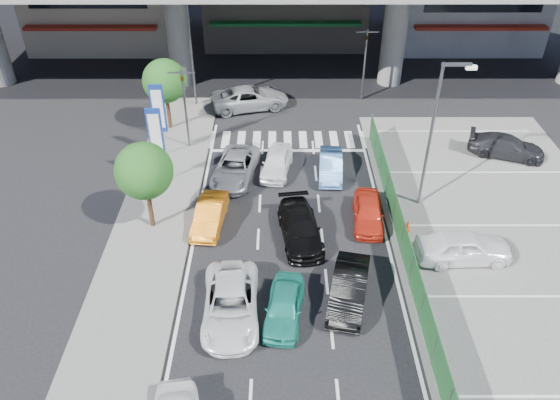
{
  "coord_description": "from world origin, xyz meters",
  "views": [
    {
      "loc": [
        -0.54,
        -17.87,
        17.49
      ],
      "look_at": [
        -0.51,
        3.32,
        2.17
      ],
      "focal_mm": 35.0,
      "sensor_mm": 36.0,
      "label": 1
    }
  ],
  "objects_px": {
    "wagon_silver_front_left": "(235,168)",
    "taxi_orange_right": "(368,212)",
    "signboard_near": "(156,136)",
    "traffic_light_right": "(366,47)",
    "sedan_white_front_mid": "(277,162)",
    "crossing_wagon_silver": "(250,98)",
    "street_lamp_left": "(193,40)",
    "traffic_cone": "(408,225)",
    "hatch_black_mid_right": "(349,289)",
    "kei_truck_front_right": "(331,165)",
    "tree_near": "(144,171)",
    "sedan_white_mid_left": "(231,304)",
    "taxi_orange_left": "(210,215)",
    "street_lamp_right": "(436,125)",
    "taxi_teal_mid": "(284,306)",
    "parked_sedan_dgrey": "(506,146)",
    "tree_far": "(165,81)",
    "signboard_far": "(158,111)",
    "sedan_black_mid": "(300,228)",
    "traffic_light_left": "(183,90)"
  },
  "relations": [
    {
      "from": "signboard_near",
      "to": "taxi_orange_right",
      "type": "bearing_deg",
      "value": -17.97
    },
    {
      "from": "street_lamp_left",
      "to": "taxi_orange_right",
      "type": "relative_size",
      "value": 2.12
    },
    {
      "from": "sedan_white_mid_left",
      "to": "wagon_silver_front_left",
      "type": "relative_size",
      "value": 1.05
    },
    {
      "from": "street_lamp_left",
      "to": "tree_far",
      "type": "distance_m",
      "value": 4.04
    },
    {
      "from": "street_lamp_left",
      "to": "traffic_cone",
      "type": "bearing_deg",
      "value": -49.62
    },
    {
      "from": "signboard_near",
      "to": "taxi_orange_left",
      "type": "relative_size",
      "value": 1.24
    },
    {
      "from": "traffic_light_left",
      "to": "signboard_far",
      "type": "distance_m",
      "value": 1.93
    },
    {
      "from": "wagon_silver_front_left",
      "to": "taxi_orange_right",
      "type": "bearing_deg",
      "value": -21.36
    },
    {
      "from": "street_lamp_left",
      "to": "tree_near",
      "type": "xyz_separation_m",
      "value": [
        -0.67,
        -14.0,
        -1.38
      ]
    },
    {
      "from": "tree_near",
      "to": "wagon_silver_front_left",
      "type": "bearing_deg",
      "value": 49.47
    },
    {
      "from": "signboard_far",
      "to": "traffic_cone",
      "type": "height_order",
      "value": "signboard_far"
    },
    {
      "from": "tree_near",
      "to": "taxi_orange_left",
      "type": "bearing_deg",
      "value": 3.37
    },
    {
      "from": "sedan_white_front_mid",
      "to": "signboard_far",
      "type": "bearing_deg",
      "value": 175.06
    },
    {
      "from": "wagon_silver_front_left",
      "to": "parked_sedan_dgrey",
      "type": "xyz_separation_m",
      "value": [
        16.39,
        2.33,
        0.05
      ]
    },
    {
      "from": "hatch_black_mid_right",
      "to": "traffic_light_right",
      "type": "bearing_deg",
      "value": 93.89
    },
    {
      "from": "traffic_light_right",
      "to": "street_lamp_right",
      "type": "distance_m",
      "value": 13.13
    },
    {
      "from": "street_lamp_left",
      "to": "traffic_cone",
      "type": "xyz_separation_m",
      "value": [
        12.25,
        -14.4,
        -4.37
      ]
    },
    {
      "from": "crossing_wagon_silver",
      "to": "traffic_cone",
      "type": "distance_m",
      "value": 16.43
    },
    {
      "from": "hatch_black_mid_right",
      "to": "taxi_orange_right",
      "type": "height_order",
      "value": "hatch_black_mid_right"
    },
    {
      "from": "taxi_teal_mid",
      "to": "taxi_orange_right",
      "type": "relative_size",
      "value": 0.98
    },
    {
      "from": "tree_near",
      "to": "sedan_white_mid_left",
      "type": "bearing_deg",
      "value": -53.64
    },
    {
      "from": "signboard_near",
      "to": "taxi_orange_left",
      "type": "bearing_deg",
      "value": -50.77
    },
    {
      "from": "street_lamp_left",
      "to": "traffic_cone",
      "type": "relative_size",
      "value": 11.93
    },
    {
      "from": "traffic_light_right",
      "to": "taxi_orange_left",
      "type": "distance_m",
      "value": 17.96
    },
    {
      "from": "signboard_near",
      "to": "traffic_light_right",
      "type": "bearing_deg",
      "value": 40.91
    },
    {
      "from": "hatch_black_mid_right",
      "to": "kei_truck_front_right",
      "type": "bearing_deg",
      "value": 102.55
    },
    {
      "from": "taxi_orange_left",
      "to": "traffic_cone",
      "type": "distance_m",
      "value": 10.02
    },
    {
      "from": "street_lamp_right",
      "to": "taxi_teal_mid",
      "type": "height_order",
      "value": "street_lamp_right"
    },
    {
      "from": "crossing_wagon_silver",
      "to": "parked_sedan_dgrey",
      "type": "bearing_deg",
      "value": -127.71
    },
    {
      "from": "tree_far",
      "to": "taxi_orange_right",
      "type": "relative_size",
      "value": 1.27
    },
    {
      "from": "sedan_white_mid_left",
      "to": "taxi_orange_right",
      "type": "height_order",
      "value": "sedan_white_mid_left"
    },
    {
      "from": "street_lamp_right",
      "to": "parked_sedan_dgrey",
      "type": "xyz_separation_m",
      "value": [
        6.13,
        4.91,
        -4.06
      ]
    },
    {
      "from": "tree_far",
      "to": "wagon_silver_front_left",
      "type": "height_order",
      "value": "tree_far"
    },
    {
      "from": "traffic_light_right",
      "to": "signboard_near",
      "type": "distance_m",
      "value": 16.83
    },
    {
      "from": "hatch_black_mid_right",
      "to": "sedan_black_mid",
      "type": "height_order",
      "value": "hatch_black_mid_right"
    },
    {
      "from": "wagon_silver_front_left",
      "to": "traffic_light_right",
      "type": "bearing_deg",
      "value": 59.91
    },
    {
      "from": "traffic_light_right",
      "to": "taxi_orange_right",
      "type": "distance_m",
      "value": 15.08
    },
    {
      "from": "street_lamp_right",
      "to": "sedan_white_mid_left",
      "type": "distance_m",
      "value": 13.26
    },
    {
      "from": "traffic_light_right",
      "to": "taxi_orange_left",
      "type": "relative_size",
      "value": 1.37
    },
    {
      "from": "taxi_orange_left",
      "to": "street_lamp_left",
      "type": "bearing_deg",
      "value": 104.79
    },
    {
      "from": "sedan_white_front_mid",
      "to": "crossing_wagon_silver",
      "type": "height_order",
      "value": "crossing_wagon_silver"
    },
    {
      "from": "signboard_near",
      "to": "hatch_black_mid_right",
      "type": "xyz_separation_m",
      "value": [
        9.65,
        -9.13,
        -2.37
      ]
    },
    {
      "from": "sedan_white_mid_left",
      "to": "sedan_white_front_mid",
      "type": "xyz_separation_m",
      "value": [
        1.88,
        11.22,
        -0.04
      ]
    },
    {
      "from": "taxi_orange_left",
      "to": "wagon_silver_front_left",
      "type": "bearing_deg",
      "value": 82.83
    },
    {
      "from": "taxi_orange_left",
      "to": "parked_sedan_dgrey",
      "type": "relative_size",
      "value": 0.85
    },
    {
      "from": "sedan_white_front_mid",
      "to": "traffic_cone",
      "type": "bearing_deg",
      "value": -30.6
    },
    {
      "from": "wagon_silver_front_left",
      "to": "sedan_white_front_mid",
      "type": "bearing_deg",
      "value": 23.8
    },
    {
      "from": "traffic_light_right",
      "to": "kei_truck_front_right",
      "type": "xyz_separation_m",
      "value": [
        -3.06,
        -10.12,
        -3.32
      ]
    },
    {
      "from": "tree_near",
      "to": "parked_sedan_dgrey",
      "type": "xyz_separation_m",
      "value": [
        20.3,
        6.91,
        -2.68
      ]
    },
    {
      "from": "taxi_orange_right",
      "to": "sedan_white_front_mid",
      "type": "xyz_separation_m",
      "value": [
        -4.71,
        4.84,
        0.01
      ]
    }
  ]
}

